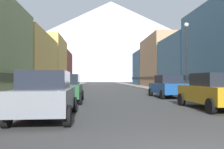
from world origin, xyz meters
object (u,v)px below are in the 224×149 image
at_px(pedestrian_1, 25,88).
at_px(streetlamp_right, 187,48).
at_px(car_left_1, 67,88).
at_px(pedestrian_0, 55,84).
at_px(potted_plant_1, 203,89).
at_px(car_right_1, 167,86).
at_px(car_right_0, 213,91).
at_px(car_left_0, 46,95).

bearing_deg(pedestrian_1, streetlamp_right, 17.48).
distance_m(car_left_1, pedestrian_0, 10.69).
height_order(potted_plant_1, pedestrian_0, pedestrian_0).
xyz_separation_m(car_left_1, car_right_1, (7.60, 3.32, 0.00)).
height_order(car_right_1, streetlamp_right, streetlamp_right).
distance_m(car_right_0, potted_plant_1, 8.70).
bearing_deg(pedestrian_1, car_right_1, 20.48).
xyz_separation_m(car_left_0, streetlamp_right, (9.15, 9.64, 3.09)).
relative_size(car_right_1, streetlamp_right, 0.76).
xyz_separation_m(car_right_0, streetlamp_right, (1.55, 7.32, 3.09)).
bearing_deg(pedestrian_0, car_left_0, -81.72).
bearing_deg(potted_plant_1, car_left_0, -136.06).
height_order(car_right_0, potted_plant_1, car_right_0).
bearing_deg(car_left_1, streetlamp_right, 19.36).
bearing_deg(streetlamp_right, potted_plant_1, 24.79).
height_order(car_left_1, car_right_1, same).
distance_m(car_left_1, streetlamp_right, 10.18).
height_order(car_left_0, car_right_0, same).
distance_m(car_right_1, streetlamp_right, 3.45).
relative_size(car_right_0, pedestrian_0, 2.67).
height_order(pedestrian_1, streetlamp_right, streetlamp_right).
relative_size(potted_plant_1, pedestrian_0, 0.55).
xyz_separation_m(potted_plant_1, pedestrian_0, (-13.25, 6.43, 0.28)).
distance_m(car_left_1, car_right_1, 8.29).
distance_m(car_left_0, car_left_1, 6.43).
bearing_deg(pedestrian_0, pedestrian_1, -90.00).
xyz_separation_m(car_left_0, potted_plant_1, (10.80, 10.41, -0.26)).
bearing_deg(car_right_1, pedestrian_0, 144.78).
relative_size(car_left_1, potted_plant_1, 4.86).
xyz_separation_m(car_left_0, car_left_1, (-0.00, 6.43, 0.00)).
relative_size(car_left_1, pedestrian_0, 2.66).
bearing_deg(car_right_0, potted_plant_1, 68.41).
bearing_deg(potted_plant_1, pedestrian_0, 154.10).
bearing_deg(car_right_1, streetlamp_right, -3.71).
bearing_deg(car_right_0, car_left_1, 151.63).
bearing_deg(pedestrian_0, car_left_1, -76.75).
distance_m(car_right_0, pedestrian_1, 10.70).
bearing_deg(car_left_0, streetlamp_right, 46.51).
bearing_deg(car_right_1, pedestrian_1, -159.52).
height_order(car_left_0, pedestrian_0, pedestrian_0).
distance_m(car_left_1, potted_plant_1, 11.51).
xyz_separation_m(pedestrian_1, streetlamp_right, (11.60, 3.65, 3.08)).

